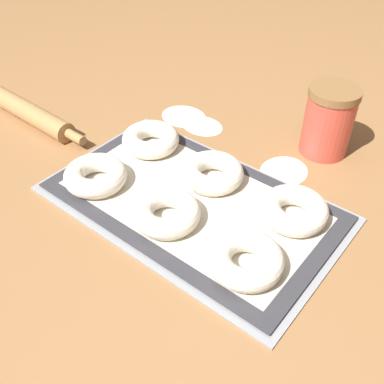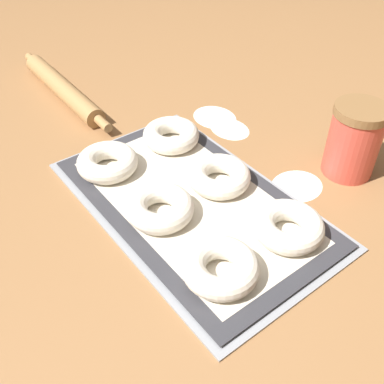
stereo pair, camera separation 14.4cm
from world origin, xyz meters
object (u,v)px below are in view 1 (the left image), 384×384
Objects in this scene: bagel_back_right at (294,210)px; bagel_front_center at (166,212)px; baking_tray at (192,203)px; bagel_front_left at (96,175)px; rolling_pin at (19,106)px; bagel_back_center at (212,173)px; bagel_front_right at (246,260)px; bagel_back_left at (151,139)px; flour_canister at (329,121)px.

bagel_front_center is at bearing -139.57° from bagel_back_right.
baking_tray is 0.19m from bagel_front_left.
rolling_pin is (-0.68, -0.08, -0.01)m from bagel_back_right.
bagel_back_center reaches higher than baking_tray.
bagel_front_right is 0.22m from bagel_back_center.
bagel_back_center is 0.17m from bagel_back_right.
bagel_back_left is (-0.17, 0.15, 0.00)m from bagel_front_center.
rolling_pin is (-0.51, -0.08, -0.01)m from bagel_back_center.
bagel_front_right is 0.38m from flour_canister.
bagel_front_left is 0.17m from bagel_front_center.
flour_canister reaches higher than bagel_back_left.
bagel_front_left and bagel_front_right have the same top height.
bagel_front_left is 1.00× the size of bagel_back_center.
baking_tray is 4.49× the size of bagel_front_left.
bagel_back_center and bagel_back_right have the same top height.
bagel_back_left is at bearing -140.70° from flour_canister.
bagel_back_center is (0.17, 0.14, 0.00)m from bagel_front_left.
bagel_front_right is 0.37m from bagel_back_left.
bagel_front_center is 1.00× the size of bagel_front_right.
bagel_front_center is 1.00× the size of bagel_back_left.
flour_canister is at bearing 103.88° from bagel_back_right.
bagel_back_center is at bearing -178.29° from bagel_back_right.
bagel_front_center and bagel_front_right have the same top height.
bagel_front_left is at bearing -139.02° from bagel_back_center.
flour_canister is at bearing 39.30° from bagel_back_left.
bagel_front_left is 0.48m from flour_canister.
bagel_back_center is at bearing 94.31° from baking_tray.
baking_tray is at bearing -85.69° from bagel_back_center.
baking_tray is 4.49× the size of bagel_front_right.
bagel_back_center is 1.00× the size of bagel_back_right.
bagel_front_right is (0.16, -0.00, 0.00)m from bagel_front_center.
bagel_back_center is 0.26× the size of rolling_pin.
bagel_front_left is 0.82× the size of flour_canister.
bagel_front_left is 1.00× the size of bagel_back_right.
bagel_back_right is (0.17, 0.07, 0.03)m from baking_tray.
flour_canister is (-0.06, 0.38, 0.04)m from bagel_front_right.
baking_tray is at bearing 0.86° from rolling_pin.
rolling_pin is (-0.62, -0.31, -0.05)m from flour_canister.
baking_tray is 4.49× the size of bagel_back_right.
flour_canister is 0.70m from rolling_pin.
flour_canister reaches higher than bagel_back_right.
baking_tray is 3.68× the size of flour_canister.
flour_canister is (0.28, 0.38, 0.04)m from bagel_front_left.
flour_canister is at bearing 64.56° from bagel_back_center.
bagel_back_left and bagel_back_center have the same top height.
rolling_pin is at bearing -179.14° from baking_tray.
bagel_front_center is 0.16m from bagel_front_right.
bagel_back_right is at bearing 6.77° from rolling_pin.
bagel_back_left is at bearing 139.62° from bagel_front_center.
flour_canister is (0.11, 0.37, 0.04)m from bagel_front_center.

